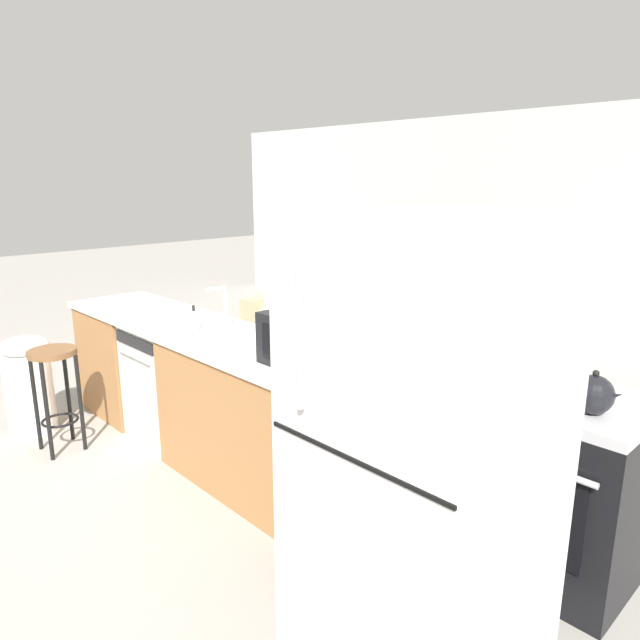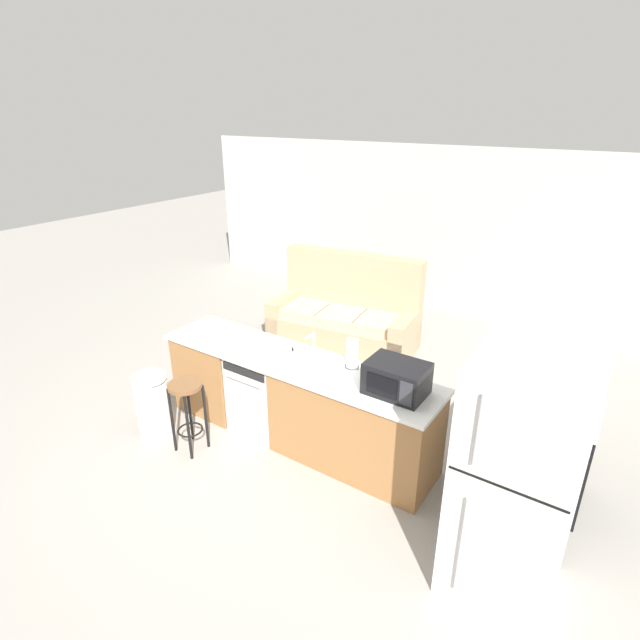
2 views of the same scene
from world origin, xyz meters
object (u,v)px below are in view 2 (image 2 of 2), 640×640
(dishwasher, at_px, (264,390))
(bar_stool, at_px, (187,402))
(refrigerator, at_px, (516,482))
(paper_towel_roll, at_px, (352,354))
(stove_range, at_px, (541,449))
(microwave, at_px, (397,378))
(soap_bottle, at_px, (293,357))
(trash_bin, at_px, (153,403))
(couch, at_px, (346,317))
(kettle, at_px, (573,409))

(dishwasher, relative_size, bar_stool, 1.14)
(refrigerator, height_order, paper_towel_roll, refrigerator)
(stove_range, distance_m, bar_stool, 3.21)
(microwave, bearing_deg, bar_stool, -158.43)
(soap_bottle, relative_size, trash_bin, 0.24)
(soap_bottle, bearing_deg, trash_bin, -152.01)
(dishwasher, distance_m, microwave, 1.60)
(bar_stool, height_order, trash_bin, same)
(refrigerator, bearing_deg, trash_bin, -176.49)
(couch, bearing_deg, refrigerator, -43.11)
(dishwasher, height_order, paper_towel_roll, paper_towel_roll)
(stove_range, bearing_deg, kettle, -36.68)
(refrigerator, xyz_separation_m, bar_stool, (-2.95, -0.17, -0.36))
(dishwasher, distance_m, kettle, 2.86)
(microwave, bearing_deg, refrigerator, -25.89)
(refrigerator, height_order, couch, refrigerator)
(trash_bin, xyz_separation_m, couch, (0.49, 2.96, 0.02))
(kettle, bearing_deg, refrigerator, -99.85)
(trash_bin, bearing_deg, paper_towel_roll, 28.06)
(trash_bin, distance_m, couch, 3.00)
(dishwasher, xyz_separation_m, paper_towel_roll, (0.93, 0.18, 0.62))
(stove_range, relative_size, trash_bin, 1.22)
(microwave, xyz_separation_m, soap_bottle, (-1.03, -0.08, -0.07))
(stove_range, height_order, couch, couch)
(kettle, bearing_deg, soap_bottle, -167.72)
(soap_bottle, bearing_deg, bar_stool, -141.26)
(bar_stool, bearing_deg, stove_range, 23.28)
(kettle, bearing_deg, paper_towel_roll, -172.45)
(soap_bottle, height_order, couch, couch)
(dishwasher, xyz_separation_m, refrigerator, (2.60, -0.55, 0.47))
(soap_bottle, xyz_separation_m, couch, (-0.78, 2.28, -0.58))
(soap_bottle, bearing_deg, stove_range, 16.33)
(microwave, xyz_separation_m, paper_towel_roll, (-0.54, 0.18, -0.00))
(bar_stool, height_order, couch, couch)
(stove_range, distance_m, couch, 3.37)
(paper_towel_roll, xyz_separation_m, bar_stool, (-1.28, -0.90, -0.50))
(paper_towel_roll, height_order, trash_bin, paper_towel_roll)
(refrigerator, xyz_separation_m, trash_bin, (-3.43, -0.21, -0.51))
(stove_range, xyz_separation_m, refrigerator, (-0.00, -1.10, 0.44))
(bar_stool, relative_size, trash_bin, 1.00)
(microwave, bearing_deg, stove_range, 25.95)
(trash_bin, bearing_deg, bar_stool, 4.64)
(refrigerator, xyz_separation_m, paper_towel_roll, (-1.67, 0.73, 0.15))
(stove_range, xyz_separation_m, soap_bottle, (-2.16, -0.63, 0.52))
(kettle, bearing_deg, dishwasher, -171.32)
(dishwasher, relative_size, paper_towel_roll, 2.98)
(refrigerator, bearing_deg, paper_towel_roll, 156.38)
(stove_range, distance_m, soap_bottle, 2.31)
(dishwasher, bearing_deg, kettle, 8.68)
(bar_stool, bearing_deg, dishwasher, 64.05)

